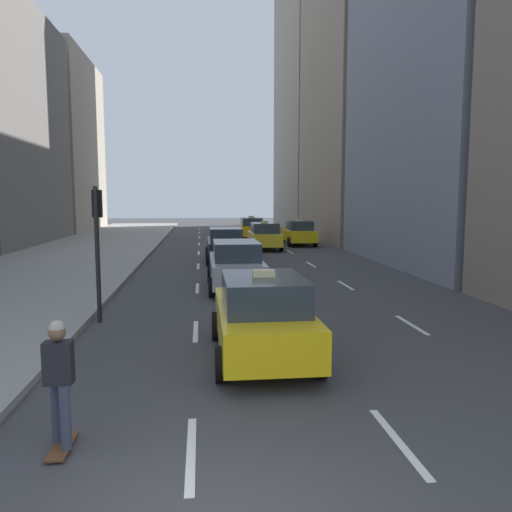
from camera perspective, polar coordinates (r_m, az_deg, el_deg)
sidewalk_left at (r=32.13m, az=-18.79°, el=0.52°), size 8.00×66.00×0.15m
lane_markings at (r=27.52m, az=-0.76°, el=-0.24°), size 5.72×56.00×0.01m
building_row_right at (r=40.12m, az=12.53°, el=23.69°), size 6.00×57.23×35.98m
taxi_lead at (r=35.24m, az=4.91°, el=2.67°), size 2.02×4.40×1.87m
taxi_second at (r=10.34m, az=0.73°, el=-6.88°), size 2.02×4.40×1.87m
taxi_third at (r=32.07m, az=0.95°, el=2.31°), size 2.02×4.40×1.87m
taxi_fourth at (r=40.52m, az=-0.57°, el=3.21°), size 2.02×4.40×1.87m
sedan_black_near at (r=18.10m, az=-2.33°, el=-1.00°), size 2.02×4.76×1.76m
sedan_silver_behind at (r=25.77m, az=-3.53°, el=1.30°), size 2.02×4.91×1.79m
skateboarder at (r=7.12m, az=-21.58°, el=-12.95°), size 0.36×0.80×1.75m
traffic_light_pole at (r=13.78m, az=-17.67°, el=2.63°), size 0.24×0.42×3.60m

